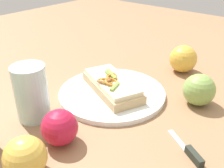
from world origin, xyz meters
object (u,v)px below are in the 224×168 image
plate (112,93)px  apple_0 (60,127)px  apple_3 (183,59)px  drinking_glass (31,93)px  apple_2 (199,90)px  sandwich (112,85)px  knife (190,152)px  apple_4 (25,157)px

plate → apple_0: 0.21m
apple_3 → drinking_glass: drinking_glass is taller
apple_0 → apple_2: apple_2 is taller
sandwich → apple_2: size_ratio=2.71×
apple_3 → apple_2: bearing=-141.8°
sandwich → drinking_glass: bearing=92.4°
drinking_glass → plate: bearing=-20.8°
apple_2 → drinking_glass: 0.38m
sandwich → apple_2: 0.21m
knife → drinking_glass: bearing=51.2°
apple_4 → knife: bearing=-40.9°
plate → apple_3: size_ratio=3.32×
plate → apple_3: (0.25, -0.07, 0.03)m
plate → sandwich: bearing=175.2°
apple_0 → plate: bearing=11.1°
apple_4 → drinking_glass: (0.11, 0.13, 0.03)m
plate → knife: knife is taller
apple_0 → knife: bearing=-58.1°
apple_0 → drinking_glass: drinking_glass is taller
apple_3 → apple_4: size_ratio=1.12×
apple_0 → apple_3: (0.45, -0.03, 0.01)m
plate → apple_0: bearing=-168.9°
drinking_glass → knife: 0.34m
apple_0 → apple_4: 0.09m
plate → apple_3: 0.26m
apple_0 → knife: 0.25m
sandwich → knife: 0.26m
drinking_glass → knife: size_ratio=1.25×
apple_3 → sandwich: bearing=164.3°
plate → apple_4: (-0.29, -0.06, 0.03)m
sandwich → apple_4: 0.30m
sandwich → apple_0: bearing=124.5°
sandwich → knife: size_ratio=2.09×
sandwich → drinking_glass: drinking_glass is taller
sandwich → apple_4: size_ratio=2.86×
apple_3 → apple_0: bearing=176.2°
apple_0 → apple_2: 0.34m
apple_2 → apple_3: bearing=38.2°
plate → apple_4: 0.30m
apple_2 → knife: size_ratio=0.77×
apple_0 → apple_3: bearing=-3.8°
plate → sandwich: (-0.00, 0.00, 0.02)m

